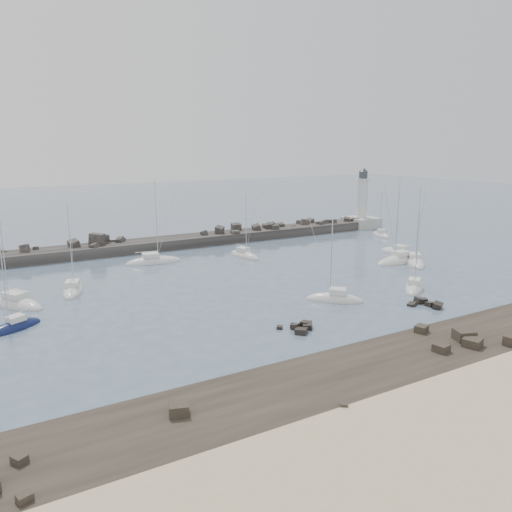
{
  "coord_description": "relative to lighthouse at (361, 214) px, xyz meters",
  "views": [
    {
      "loc": [
        -32.54,
        -50.38,
        19.12
      ],
      "look_at": [
        3.42,
        12.0,
        2.93
      ],
      "focal_mm": 35.0,
      "sensor_mm": 36.0,
      "label": 1
    }
  ],
  "objects": [
    {
      "name": "sailboat_10",
      "position": [
        -4.43,
        -11.26,
        -2.95
      ],
      "size": [
        3.51,
        6.63,
        10.3
      ],
      "color": "silver",
      "rests_on": "ground"
    },
    {
      "name": "sailboat_4",
      "position": [
        -41.35,
        -41.8,
        -2.94
      ],
      "size": [
        6.73,
        6.41,
        11.46
      ],
      "color": "silver",
      "rests_on": "ground"
    },
    {
      "name": "breakwater",
      "position": [
        -54.33,
        0.01,
        -2.79
      ],
      "size": [
        115.0,
        6.82,
        5.33
      ],
      "color": "#2D2A28",
      "rests_on": "ground"
    },
    {
      "name": "ground",
      "position": [
        -47.0,
        -38.0,
        -3.09
      ],
      "size": [
        400.0,
        400.0,
        0.0
      ],
      "primitive_type": "plane",
      "color": "#4B5E75",
      "rests_on": "ground"
    },
    {
      "name": "rock_cluster_near",
      "position": [
        -50.65,
        -47.98,
        -2.96
      ],
      "size": [
        3.85,
        3.98,
        1.37
      ],
      "color": "black",
      "rests_on": "ground"
    },
    {
      "name": "sailboat_7",
      "position": [
        -19.11,
        -30.67,
        -2.94
      ],
      "size": [
        9.34,
        3.24,
        14.69
      ],
      "color": "silver",
      "rests_on": "ground"
    },
    {
      "name": "lighthouse",
      "position": [
        0.0,
        0.0,
        0.0
      ],
      "size": [
        7.0,
        7.0,
        14.6
      ],
      "color": "#AAAAA4",
      "rests_on": "ground"
    },
    {
      "name": "sailboat_6",
      "position": [
        -28.71,
        -42.99,
        -2.95
      ],
      "size": [
        7.14,
        6.31,
        11.69
      ],
      "color": "silver",
      "rests_on": "ground"
    },
    {
      "name": "sailboat_2",
      "position": [
        -68.82,
        -21.11,
        -2.96
      ],
      "size": [
        4.83,
        8.43,
        12.74
      ],
      "color": "silver",
      "rests_on": "ground"
    },
    {
      "name": "rock_shelf",
      "position": [
        -46.98,
        -60.01,
        -3.07
      ],
      "size": [
        140.0,
        12.0,
        2.08
      ],
      "color": "black",
      "rests_on": "ground"
    },
    {
      "name": "rock_cluster_far",
      "position": [
        -32.8,
        -48.6,
        -2.93
      ],
      "size": [
        3.54,
        4.05,
        1.39
      ],
      "color": "black",
      "rests_on": "ground"
    },
    {
      "name": "sailboat_1",
      "position": [
        -76.89,
        -32.55,
        -2.96
      ],
      "size": [
        6.41,
        4.66,
        10.07
      ],
      "color": "#101945",
      "rests_on": "ground"
    },
    {
      "name": "sailboat_0",
      "position": [
        -76.23,
        -23.47,
        -2.95
      ],
      "size": [
        7.7,
        9.74,
        15.14
      ],
      "color": "silver",
      "rests_on": "ground"
    },
    {
      "name": "sailboat_5",
      "position": [
        -39.09,
        -14.07,
        -2.95
      ],
      "size": [
        3.41,
        7.7,
        11.9
      ],
      "color": "silver",
      "rests_on": "ground"
    },
    {
      "name": "sailboat_3",
      "position": [
        -54.29,
        -10.8,
        -2.95
      ],
      "size": [
        9.54,
        4.15,
        14.52
      ],
      "color": "silver",
      "rests_on": "ground"
    },
    {
      "name": "sailboat_9",
      "position": [
        -17.21,
        -32.42,
        -2.96
      ],
      "size": [
        7.38,
        8.64,
        13.76
      ],
      "color": "silver",
      "rests_on": "ground"
    },
    {
      "name": "sailboat_8",
      "position": [
        -14.2,
        -25.8,
        -2.95
      ],
      "size": [
        2.99,
        7.67,
        11.97
      ],
      "color": "silver",
      "rests_on": "ground"
    }
  ]
}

